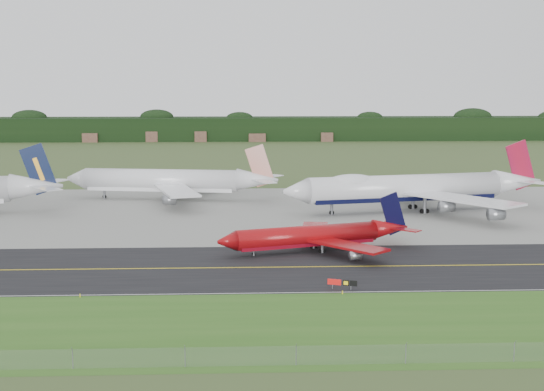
{
  "coord_description": "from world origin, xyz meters",
  "views": [
    {
      "loc": [
        -11.94,
        -126.32,
        30.47
      ],
      "look_at": [
        -5.65,
        22.0,
        8.16
      ],
      "focal_mm": 50.0,
      "sensor_mm": 36.0,
      "label": 1
    }
  ],
  "objects_px": {
    "jet_red_737": "(318,236)",
    "jet_star_tail": "(172,181)",
    "jet_ba_747": "(414,188)",
    "taxiway_sign": "(342,283)"
  },
  "relations": [
    {
      "from": "jet_ba_747",
      "to": "taxiway_sign",
      "type": "xyz_separation_m",
      "value": [
        -26.06,
        -67.52,
        -4.6
      ]
    },
    {
      "from": "jet_ba_747",
      "to": "jet_star_tail",
      "type": "height_order",
      "value": "jet_ba_747"
    },
    {
      "from": "jet_star_tail",
      "to": "taxiway_sign",
      "type": "bearing_deg",
      "value": -69.54
    },
    {
      "from": "jet_ba_747",
      "to": "jet_red_737",
      "type": "xyz_separation_m",
      "value": [
        -27.05,
        -41.37,
        -2.85
      ]
    },
    {
      "from": "jet_ba_747",
      "to": "jet_star_tail",
      "type": "xyz_separation_m",
      "value": [
        -58.81,
        20.24,
        -0.7
      ]
    },
    {
      "from": "jet_ba_747",
      "to": "jet_star_tail",
      "type": "bearing_deg",
      "value": 161.01
    },
    {
      "from": "jet_red_737",
      "to": "jet_star_tail",
      "type": "xyz_separation_m",
      "value": [
        -31.76,
        61.61,
        2.15
      ]
    },
    {
      "from": "jet_red_737",
      "to": "jet_star_tail",
      "type": "distance_m",
      "value": 69.35
    },
    {
      "from": "jet_red_737",
      "to": "taxiway_sign",
      "type": "xyz_separation_m",
      "value": [
        1.0,
        -26.16,
        -1.75
      ]
    },
    {
      "from": "jet_ba_747",
      "to": "jet_star_tail",
      "type": "relative_size",
      "value": 1.17
    }
  ]
}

